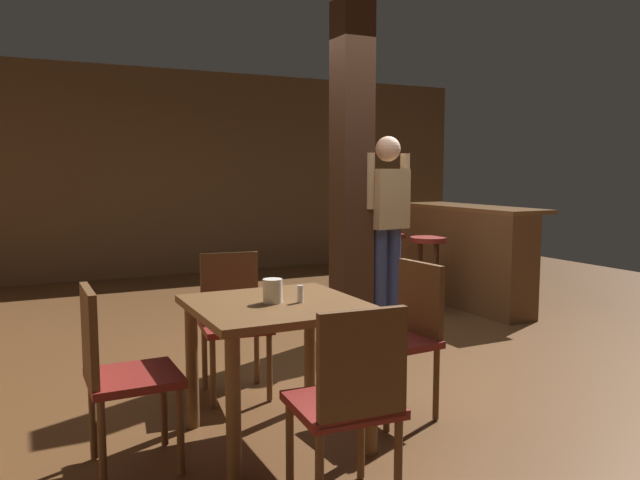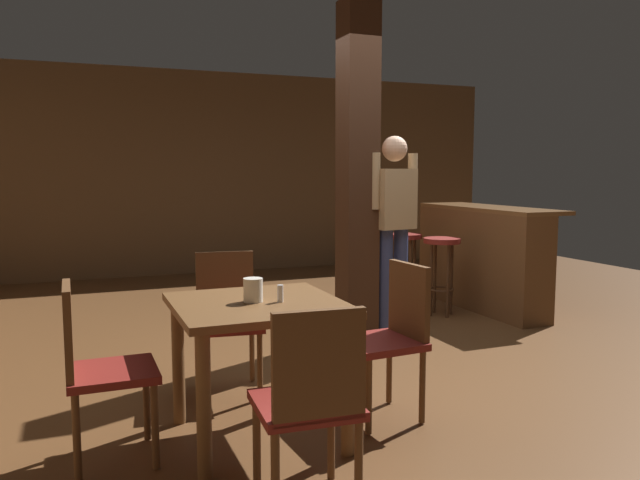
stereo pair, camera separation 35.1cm
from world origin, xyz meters
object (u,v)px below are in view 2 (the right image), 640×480
chair_north (227,314)px  bar_counter (480,257)px  chair_east (392,332)px  salt_shaker (280,293)px  napkin_cup (253,290)px  chair_south (311,398)px  dining_table (257,327)px  standing_person (394,223)px  chair_west (96,363)px  bar_stool_mid (405,250)px  bar_stool_near (442,257)px

chair_north → bar_counter: bar_counter is taller
chair_east → salt_shaker: (-0.69, -0.06, 0.29)m
chair_north → salt_shaker: bearing=-84.4°
salt_shaker → chair_east: bearing=4.6°
chair_east → napkin_cup: 0.88m
chair_south → napkin_cup: 0.87m
dining_table → standing_person: 2.22m
chair_west → chair_north: bearing=43.8°
chair_west → standing_person: size_ratio=0.52×
salt_shaker → bar_stool_mid: (2.38, 2.88, -0.23)m
napkin_cup → bar_counter: bar_counter is taller
dining_table → chair_north: (0.03, 0.81, -0.10)m
chair_north → salt_shaker: (0.08, -0.86, 0.29)m
chair_north → bar_stool_mid: 3.18m
chair_west → chair_east: bearing=-0.2°
standing_person → chair_west: bearing=-148.7°
dining_table → bar_stool_mid: (2.49, 2.82, -0.04)m
standing_person → bar_stool_near: (0.88, 0.62, -0.42)m
dining_table → bar_stool_near: size_ratio=1.12×
chair_west → bar_stool_mid: (3.30, 2.81, 0.06)m
chair_east → bar_stool_mid: size_ratio=1.19×
chair_west → chair_south: size_ratio=1.00×
bar_counter → bar_stool_mid: bar_counter is taller
chair_west → salt_shaker: 0.97m
chair_east → salt_shaker: 0.75m
standing_person → bar_stool_near: size_ratio=2.22×
chair_north → napkin_cup: bearing=-93.3°
dining_table → chair_west: chair_west is taller
chair_west → chair_south: bearing=-45.6°
napkin_cup → chair_south: bearing=-89.2°
chair_south → dining_table: bearing=89.3°
dining_table → salt_shaker: size_ratio=9.55×
dining_table → chair_west: (-0.81, 0.00, -0.10)m
napkin_cup → bar_counter: bearing=36.0°
salt_shaker → bar_stool_near: (2.38, 2.16, -0.21)m
dining_table → chair_north: chair_north is taller
napkin_cup → bar_counter: size_ratio=0.07×
standing_person → salt_shaker: bearing=-134.4°
chair_west → bar_stool_mid: bearing=40.4°
chair_east → bar_stool_mid: bearing=59.1°
chair_east → chair_west: size_ratio=1.00×
chair_south → bar_stool_near: (2.50, 2.92, 0.08)m
salt_shaker → chair_north: bearing=95.6°
dining_table → chair_west: size_ratio=0.97×
chair_north → chair_south: same height
chair_east → standing_person: size_ratio=0.52×
chair_east → bar_counter: bearing=44.8°
bar_stool_near → napkin_cup: bearing=-140.1°
chair_west → standing_person: (2.42, 1.47, 0.50)m
salt_shaker → bar_counter: bar_counter is taller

